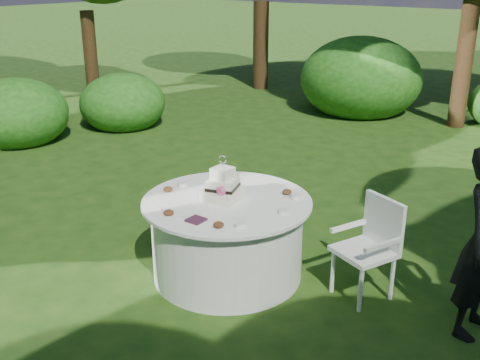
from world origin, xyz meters
name	(u,v)px	position (x,y,z in m)	size (l,w,h in m)	color
ground	(228,274)	(0.00, 0.00, 0.00)	(80.00, 80.00, 0.00)	#1A3D10
napkins	(196,220)	(0.07, -0.51, 0.78)	(0.14, 0.14, 0.02)	#421C31
feather_plume	(174,212)	(-0.19, -0.50, 0.78)	(0.48, 0.07, 0.01)	white
table	(227,238)	(0.00, 0.00, 0.39)	(1.56, 1.56, 0.77)	white
cake	(223,187)	(-0.04, 0.00, 0.88)	(0.35, 0.35, 0.43)	white
chair	(372,241)	(1.22, 0.50, 0.52)	(0.59, 0.59, 0.91)	white
votives	(249,203)	(0.23, 0.03, 0.79)	(1.24, 0.89, 0.04)	white
petal_cups	(211,204)	(-0.02, -0.20, 0.79)	(1.03, 1.10, 0.05)	#562D16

